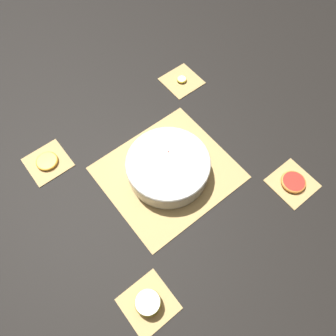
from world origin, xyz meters
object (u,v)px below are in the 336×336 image
Objects in this scene: fruit_salad_bowl at (168,166)px; grapefruit_slice at (293,182)px; apple_half at (148,303)px; orange_slice_whole at (47,161)px; banana_coin_single at (182,79)px.

fruit_salad_bowl is 3.33× the size of grapefruit_slice.
apple_half reaches higher than orange_slice_whole.
apple_half is at bearing -135.99° from fruit_salad_bowl.
orange_slice_whole is at bearing 136.00° from grapefruit_slice.
fruit_salad_bowl is 7.05× the size of banana_coin_single.
fruit_salad_bowl is at bearing 44.01° from apple_half.
orange_slice_whole is 0.84m from grapefruit_slice.
grapefruit_slice is at bearing -43.97° from fruit_salad_bowl.
orange_slice_whole is at bearing 180.00° from banana_coin_single.
orange_slice_whole is at bearing 135.96° from fruit_salad_bowl.
grapefruit_slice is (0.30, -0.29, -0.03)m from fruit_salad_bowl.
banana_coin_single is at bearing -0.00° from orange_slice_whole.
banana_coin_single is (0.60, 0.58, -0.02)m from apple_half.
orange_slice_whole is (-0.30, 0.29, -0.04)m from fruit_salad_bowl.
banana_coin_single is at bearing 44.00° from fruit_salad_bowl.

